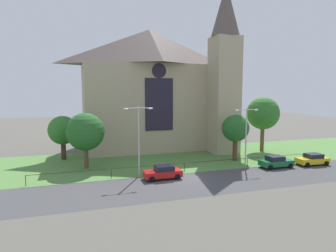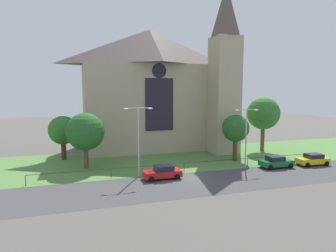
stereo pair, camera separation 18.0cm
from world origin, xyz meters
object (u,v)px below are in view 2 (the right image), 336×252
tree_left_far (63,131)px  streetlamp_near (138,132)px  church_building (155,88)px  parked_car_red (163,172)px  tree_left_near (85,132)px  tree_right_far (263,114)px  parked_car_green (276,162)px  streetlamp_far (246,129)px  parked_car_yellow (313,159)px  tree_right_near (236,129)px

tree_left_far → streetlamp_near: size_ratio=0.78×
church_building → parked_car_red: size_ratio=6.16×
tree_left_near → streetlamp_near: (5.62, -5.60, 0.48)m
tree_right_far → tree_left_far: bearing=174.2°
tree_left_near → parked_car_green: size_ratio=1.67×
tree_left_near → streetlamp_far: size_ratio=0.93×
parked_car_red → tree_left_far: bearing=-51.4°
church_building → parked_car_red: church_building is taller
parked_car_red → parked_car_yellow: same height
tree_left_near → parked_car_red: tree_left_near is taller
church_building → streetlamp_near: (-6.36, -16.52, -5.14)m
tree_right_far → streetlamp_near: 23.86m
church_building → streetlamp_near: church_building is taller
tree_left_far → parked_car_green: tree_left_far is taller
church_building → parked_car_yellow: 26.51m
tree_left_far → parked_car_red: 17.48m
tree_left_near → tree_left_far: bearing=115.9°
tree_right_near → parked_car_green: (2.98, -5.13, -3.78)m
church_building → tree_right_far: 18.38m
tree_right_far → parked_car_red: size_ratio=2.08×
streetlamp_far → parked_car_green: (3.63, -1.39, -4.15)m
church_building → parked_car_green: 23.18m
tree_right_near → tree_right_far: bearing=31.1°
church_building → tree_left_near: 17.15m
tree_left_far → streetlamp_far: (22.44, -11.54, 0.71)m
tree_left_far → streetlamp_far: 25.24m
tree_left_near → parked_car_yellow: tree_left_near is taller
parked_car_green → parked_car_yellow: same height
streetlamp_far → streetlamp_near: bearing=-180.0°
tree_left_far → tree_right_near: 24.38m
tree_left_far → tree_left_near: 6.62m
tree_right_far → parked_car_yellow: size_ratio=2.05×
church_building → tree_left_near: bearing=-137.6°
tree_right_near → parked_car_red: bearing=-155.9°
parked_car_green → streetlamp_far: bearing=160.2°
parked_car_green → parked_car_yellow: bearing=-2.2°
parked_car_green → tree_right_far: bearing=65.3°
parked_car_green → parked_car_yellow: size_ratio=0.99×
church_building → streetlamp_near: 18.43m
parked_car_red → streetlamp_near: bearing=-37.4°
parked_car_red → tree_right_near: bearing=-156.5°
streetlamp_far → parked_car_green: 5.69m
tree_left_near → streetlamp_far: (19.55, -5.60, 0.24)m
tree_right_near → tree_left_near: size_ratio=0.92×
tree_right_near → tree_left_far: bearing=161.3°
tree_right_near → tree_left_near: bearing=174.7°
streetlamp_far → tree_right_far: bearing=45.0°
parked_car_green → church_building: bearing=123.2°
streetlamp_near → parked_car_red: streetlamp_near is taller
streetlamp_far → parked_car_red: bearing=-171.5°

